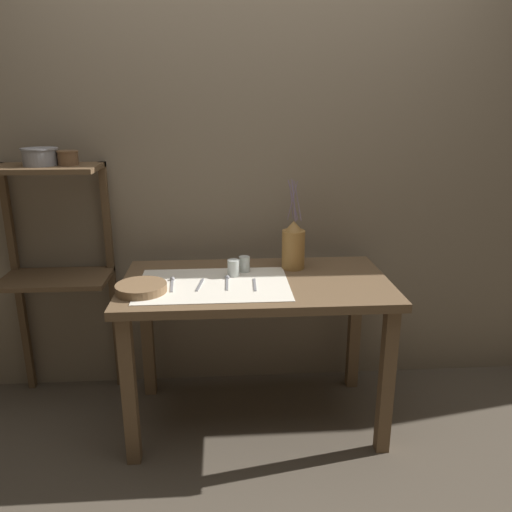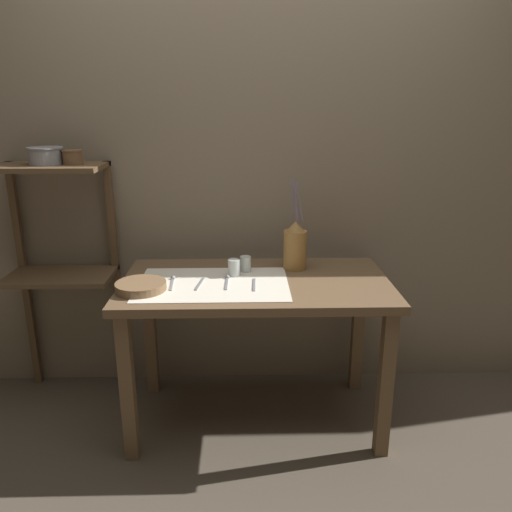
% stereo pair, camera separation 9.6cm
% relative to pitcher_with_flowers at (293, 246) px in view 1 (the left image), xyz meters
% --- Properties ---
extents(ground_plane, '(12.00, 12.00, 0.00)m').
position_rel_pitcher_with_flowers_xyz_m(ground_plane, '(-0.20, -0.17, -0.87)').
color(ground_plane, brown).
extents(stone_wall_back, '(7.00, 0.06, 2.40)m').
position_rel_pitcher_with_flowers_xyz_m(stone_wall_back, '(-0.20, 0.28, 0.33)').
color(stone_wall_back, '#7A6B56').
rests_on(stone_wall_back, ground_plane).
extents(wooden_table, '(1.27, 0.69, 0.76)m').
position_rel_pitcher_with_flowers_xyz_m(wooden_table, '(-0.20, -0.17, -0.22)').
color(wooden_table, brown).
rests_on(wooden_table, ground_plane).
extents(wooden_shelf_unit, '(0.54, 0.32, 1.28)m').
position_rel_pitcher_with_flowers_xyz_m(wooden_shelf_unit, '(-1.21, 0.12, 0.01)').
color(wooden_shelf_unit, brown).
rests_on(wooden_shelf_unit, ground_plane).
extents(linen_cloth, '(0.69, 0.46, 0.00)m').
position_rel_pitcher_with_flowers_xyz_m(linen_cloth, '(-0.40, -0.22, -0.11)').
color(linen_cloth, silver).
rests_on(linen_cloth, wooden_table).
extents(pitcher_with_flowers, '(0.12, 0.12, 0.45)m').
position_rel_pitcher_with_flowers_xyz_m(pitcher_with_flowers, '(0.00, 0.00, 0.00)').
color(pitcher_with_flowers, olive).
rests_on(pitcher_with_flowers, wooden_table).
extents(wooden_bowl, '(0.23, 0.23, 0.04)m').
position_rel_pitcher_with_flowers_xyz_m(wooden_bowl, '(-0.72, -0.29, -0.10)').
color(wooden_bowl, brown).
rests_on(wooden_bowl, wooden_table).
extents(glass_tumbler_near, '(0.06, 0.06, 0.08)m').
position_rel_pitcher_with_flowers_xyz_m(glass_tumbler_near, '(-0.30, -0.11, -0.07)').
color(glass_tumbler_near, silver).
rests_on(glass_tumbler_near, wooden_table).
extents(glass_tumbler_far, '(0.05, 0.05, 0.08)m').
position_rel_pitcher_with_flowers_xyz_m(glass_tumbler_far, '(-0.25, -0.04, -0.07)').
color(glass_tumbler_far, silver).
rests_on(glass_tumbler_far, wooden_table).
extents(spoon_inner, '(0.03, 0.17, 0.02)m').
position_rel_pitcher_with_flowers_xyz_m(spoon_inner, '(-0.59, -0.18, -0.11)').
color(spoon_inner, gray).
rests_on(spoon_inner, wooden_table).
extents(knife_center, '(0.04, 0.16, 0.00)m').
position_rel_pitcher_with_flowers_xyz_m(knife_center, '(-0.46, -0.23, -0.11)').
color(knife_center, gray).
rests_on(knife_center, wooden_table).
extents(spoon_outer, '(0.02, 0.17, 0.02)m').
position_rel_pitcher_with_flowers_xyz_m(spoon_outer, '(-0.34, -0.17, -0.11)').
color(spoon_outer, gray).
rests_on(spoon_outer, wooden_table).
extents(fork_inner, '(0.02, 0.16, 0.00)m').
position_rel_pitcher_with_flowers_xyz_m(fork_inner, '(-0.21, -0.24, -0.11)').
color(fork_inner, gray).
rests_on(fork_inner, wooden_table).
extents(metal_pot_large, '(0.17, 0.17, 0.08)m').
position_rel_pitcher_with_flowers_xyz_m(metal_pot_large, '(-1.21, 0.08, 0.45)').
color(metal_pot_large, gray).
rests_on(metal_pot_large, wooden_shelf_unit).
extents(metal_pot_small, '(0.10, 0.10, 0.07)m').
position_rel_pitcher_with_flowers_xyz_m(metal_pot_small, '(-1.08, 0.08, 0.44)').
color(metal_pot_small, brown).
rests_on(metal_pot_small, wooden_shelf_unit).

